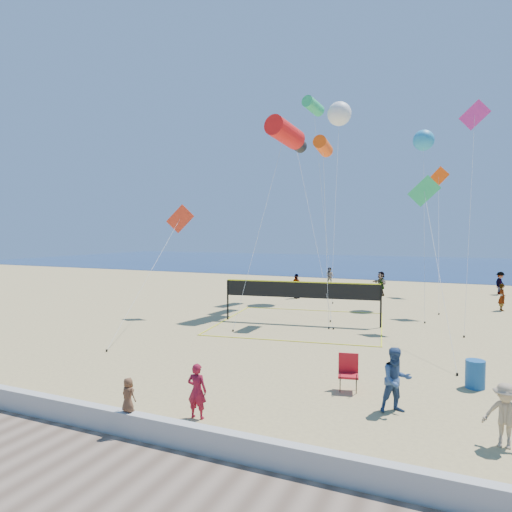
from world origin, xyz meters
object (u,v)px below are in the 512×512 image
at_px(woman, 197,391).
at_px(trash_barrel, 475,374).
at_px(camp_chair, 348,370).
at_px(volleyball_net, 301,295).

distance_m(woman, trash_barrel, 9.07).
xyz_separation_m(camp_chair, volleyball_net, (-4.77, 9.64, 0.94)).
bearing_deg(woman, trash_barrel, -145.99).
bearing_deg(trash_barrel, camp_chair, -152.91).
height_order(woman, trash_barrel, woman).
height_order(trash_barrel, volleyball_net, volleyball_net).
relative_size(camp_chair, trash_barrel, 1.42).
xyz_separation_m(woman, volleyball_net, (-1.48, 13.48, 0.84)).
height_order(camp_chair, trash_barrel, camp_chair).
relative_size(woman, volleyball_net, 0.15).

